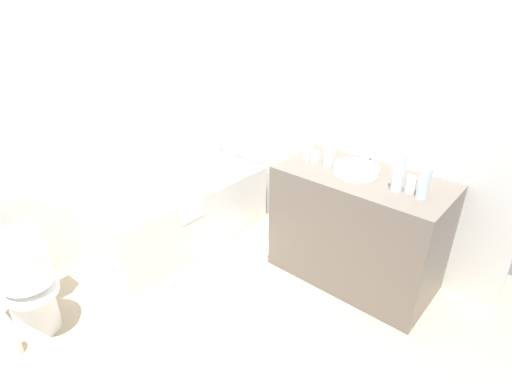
{
  "coord_description": "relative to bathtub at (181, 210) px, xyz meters",
  "views": [
    {
      "loc": [
        -1.22,
        -1.54,
        1.97
      ],
      "look_at": [
        0.63,
        0.07,
        0.72
      ],
      "focal_mm": 28.14,
      "sensor_mm": 36.0,
      "label": 1
    }
  ],
  "objects": [
    {
      "name": "bathtub",
      "position": [
        0.0,
        0.0,
        0.0
      ],
      "size": [
        1.5,
        0.65,
        1.19
      ],
      "color": "silver",
      "rests_on": "ground_plane"
    },
    {
      "name": "toilet_paper_roll",
      "position": [
        -1.48,
        -0.21,
        -0.23
      ],
      "size": [
        0.11,
        0.11,
        0.11
      ],
      "primitive_type": "cylinder",
      "color": "white",
      "rests_on": "ground_plane"
    },
    {
      "name": "water_bottle_1",
      "position": [
        0.46,
        -1.77,
        0.66
      ],
      "size": [
        0.07,
        0.07,
        0.22
      ],
      "color": "silver",
      "rests_on": "vanity_counter"
    },
    {
      "name": "bath_mat",
      "position": [
        0.19,
        -0.55,
        -0.28
      ],
      "size": [
        0.53,
        0.38,
        0.01
      ],
      "primitive_type": "cube",
      "color": "white",
      "rests_on": "ground_plane"
    },
    {
      "name": "drinking_glass_0",
      "position": [
        0.49,
        -1.69,
        0.6
      ],
      "size": [
        0.07,
        0.07,
        0.1
      ],
      "primitive_type": "cylinder",
      "color": "white",
      "rests_on": "vanity_counter"
    },
    {
      "name": "sink_basin",
      "position": [
        0.52,
        -1.31,
        0.58
      ],
      "size": [
        0.3,
        0.3,
        0.06
      ],
      "primitive_type": "cylinder",
      "color": "white",
      "rests_on": "vanity_counter"
    },
    {
      "name": "water_bottle_3",
      "position": [
        0.51,
        -1.08,
        0.65
      ],
      "size": [
        0.07,
        0.07,
        0.21
      ],
      "color": "silver",
      "rests_on": "vanity_counter"
    },
    {
      "name": "drinking_glass_1",
      "position": [
        0.5,
        -0.98,
        0.59
      ],
      "size": [
        0.06,
        0.06,
        0.08
      ],
      "primitive_type": "cylinder",
      "color": "white",
      "rests_on": "vanity_counter"
    },
    {
      "name": "water_bottle_2",
      "position": [
        0.52,
        -0.9,
        0.67
      ],
      "size": [
        0.06,
        0.06,
        0.26
      ],
      "color": "silver",
      "rests_on": "vanity_counter"
    },
    {
      "name": "toilet",
      "position": [
        -1.28,
        -0.07,
        0.04
      ],
      "size": [
        0.4,
        0.5,
        0.65
      ],
      "rotation": [
        0.0,
        0.0,
        -1.56
      ],
      "color": "white",
      "rests_on": "ground_plane"
    },
    {
      "name": "vanity_counter",
      "position": [
        0.52,
        -1.36,
        0.14
      ],
      "size": [
        0.6,
        1.16,
        0.84
      ],
      "primitive_type": "cube",
      "color": "#6B6056",
      "rests_on": "ground_plane"
    },
    {
      "name": "wall_back_tiled",
      "position": [
        -0.59,
        0.37,
        0.91
      ],
      "size": [
        3.22,
        0.1,
        2.38
      ],
      "primitive_type": "cube",
      "color": "silver",
      "rests_on": "ground_plane"
    },
    {
      "name": "ground_plane",
      "position": [
        -0.59,
        -0.89,
        -0.28
      ],
      "size": [
        3.82,
        3.82,
        0.0
      ],
      "primitive_type": "plane",
      "color": "tan"
    },
    {
      "name": "water_bottle_0",
      "position": [
        0.45,
        -1.62,
        0.67
      ],
      "size": [
        0.07,
        0.07,
        0.26
      ],
      "color": "silver",
      "rests_on": "vanity_counter"
    },
    {
      "name": "wall_right_mirror",
      "position": [
        0.87,
        -0.89,
        0.91
      ],
      "size": [
        0.1,
        2.82,
        2.38
      ],
      "primitive_type": "cube",
      "color": "silver",
      "rests_on": "ground_plane"
    },
    {
      "name": "sink_faucet",
      "position": [
        0.7,
        -1.31,
        0.59
      ],
      "size": [
        0.1,
        0.15,
        0.07
      ],
      "color": "#9F9FA4",
      "rests_on": "vanity_counter"
    }
  ]
}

